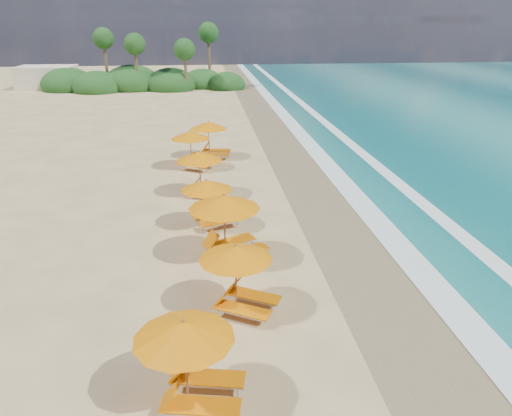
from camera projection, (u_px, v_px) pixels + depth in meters
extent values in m
plane|color=#D2B97B|center=(256.00, 235.00, 19.79)|extent=(160.00, 160.00, 0.00)
cube|color=#8B7853|center=(349.00, 230.00, 20.19)|extent=(4.00, 160.00, 0.01)
cube|color=white|center=(383.00, 228.00, 20.34)|extent=(1.20, 160.00, 0.01)
cube|color=white|center=(450.00, 225.00, 20.64)|extent=(0.80, 160.00, 0.01)
cylinder|color=olive|center=(186.00, 364.00, 10.72)|extent=(0.06, 0.06, 2.23)
cone|color=orange|center=(184.00, 330.00, 10.37)|extent=(2.68, 2.68, 0.45)
sphere|color=olive|center=(183.00, 321.00, 10.28)|extent=(0.08, 0.08, 0.08)
cylinder|color=olive|center=(236.00, 279.00, 14.30)|extent=(0.05, 0.05, 2.16)
cone|color=orange|center=(235.00, 252.00, 13.97)|extent=(3.00, 3.00, 0.43)
sphere|color=olive|center=(235.00, 245.00, 13.88)|extent=(0.08, 0.08, 0.08)
cylinder|color=olive|center=(225.00, 229.00, 17.29)|extent=(0.06, 0.06, 2.52)
cone|color=orange|center=(224.00, 202.00, 16.91)|extent=(3.44, 3.44, 0.51)
sphere|color=olive|center=(224.00, 194.00, 16.80)|extent=(0.09, 0.09, 0.09)
cylinder|color=olive|center=(207.00, 205.00, 20.10)|extent=(0.05, 0.05, 2.12)
cone|color=orange|center=(206.00, 185.00, 19.78)|extent=(2.80, 2.80, 0.43)
sphere|color=olive|center=(206.00, 180.00, 19.69)|extent=(0.08, 0.08, 0.08)
cylinder|color=olive|center=(200.00, 174.00, 23.82)|extent=(0.06, 0.06, 2.25)
cone|color=orange|center=(199.00, 156.00, 23.48)|extent=(2.79, 2.79, 0.45)
sphere|color=olive|center=(199.00, 151.00, 23.39)|extent=(0.08, 0.08, 0.08)
cylinder|color=olive|center=(191.00, 150.00, 28.16)|extent=(0.06, 0.06, 2.25)
cone|color=orange|center=(190.00, 135.00, 27.81)|extent=(3.15, 3.15, 0.45)
sphere|color=olive|center=(190.00, 131.00, 27.72)|extent=(0.08, 0.08, 0.08)
cylinder|color=olive|center=(209.00, 140.00, 30.39)|extent=(0.06, 0.06, 2.32)
cone|color=orange|center=(208.00, 125.00, 30.03)|extent=(2.72, 2.72, 0.47)
sphere|color=olive|center=(208.00, 121.00, 29.94)|extent=(0.08, 0.08, 0.08)
ellipsoid|color=#163D14|center=(171.00, 85.00, 60.50)|extent=(6.40, 6.40, 4.16)
ellipsoid|color=#163D14|center=(132.00, 83.00, 60.89)|extent=(7.20, 7.20, 4.68)
ellipsoid|color=#163D14|center=(97.00, 87.00, 58.69)|extent=(6.00, 6.00, 3.90)
ellipsoid|color=#163D14|center=(203.00, 83.00, 62.78)|extent=(5.60, 5.60, 3.64)
ellipsoid|color=#163D14|center=(68.00, 85.00, 60.11)|extent=(6.60, 6.60, 4.29)
ellipsoid|color=#163D14|center=(226.00, 85.00, 61.26)|extent=(5.00, 5.00, 3.25)
cylinder|color=brown|center=(186.00, 71.00, 58.16)|extent=(0.36, 0.36, 5.00)
sphere|color=#163D14|center=(185.00, 49.00, 57.24)|extent=(2.60, 2.60, 2.60)
cylinder|color=brown|center=(137.00, 68.00, 58.37)|extent=(0.36, 0.36, 5.60)
sphere|color=#163D14|center=(135.00, 44.00, 57.33)|extent=(2.60, 2.60, 2.60)
cylinder|color=brown|center=(106.00, 64.00, 59.70)|extent=(0.36, 0.36, 6.20)
sphere|color=#163D14|center=(103.00, 38.00, 58.55)|extent=(2.60, 2.60, 2.60)
cylinder|color=brown|center=(209.00, 60.00, 61.83)|extent=(0.36, 0.36, 6.80)
sphere|color=#163D14|center=(208.00, 33.00, 60.57)|extent=(2.60, 2.60, 2.60)
cube|color=beige|center=(47.00, 77.00, 61.37)|extent=(7.00, 5.00, 2.80)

